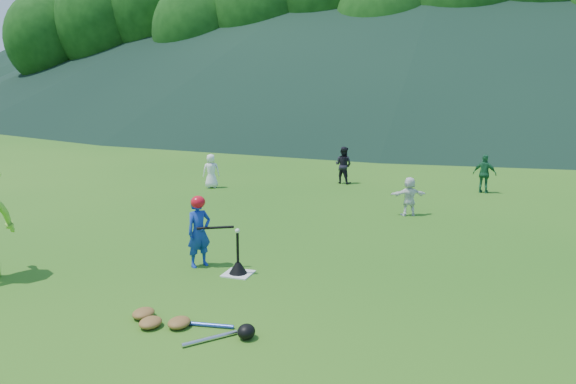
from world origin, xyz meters
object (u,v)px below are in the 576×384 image
object	(u,v)px
equipment_pile	(179,323)
home_plate	(238,274)
fielder_a	(211,171)
fielder_c	(485,174)
fielder_b	(343,165)
batting_tee	(238,267)
batter_child	(199,232)
fielder_d	(409,196)

from	to	relation	value
equipment_pile	home_plate	bearing A→B (deg)	92.76
fielder_a	fielder_c	distance (m)	7.78
fielder_b	home_plate	bearing A→B (deg)	106.53
fielder_a	batting_tee	world-z (taller)	fielder_a
batter_child	equipment_pile	size ratio (longest dim) A/B	0.67
fielder_a	fielder_c	world-z (taller)	fielder_c
fielder_a	fielder_d	world-z (taller)	fielder_a
fielder_c	batter_child	bearing A→B (deg)	72.25
fielder_c	fielder_d	distance (m)	3.77
equipment_pile	fielder_b	bearing A→B (deg)	92.19
batter_child	equipment_pile	distance (m)	2.49
home_plate	fielder_a	size ratio (longest dim) A/B	0.45
fielder_a	equipment_pile	size ratio (longest dim) A/B	0.56
fielder_a	home_plate	bearing A→B (deg)	89.82
fielder_a	fielder_c	size ratio (longest dim) A/B	0.93
fielder_b	fielder_a	bearing A→B (deg)	44.04
fielder_d	batting_tee	distance (m)	5.46
batter_child	batting_tee	bearing A→B (deg)	-68.92
batter_child	fielder_b	bearing A→B (deg)	29.81
home_plate	batter_child	size ratio (longest dim) A/B	0.37
fielder_a	batting_tee	xyz separation A→B (m)	(3.79, -6.56, -0.37)
fielder_d	equipment_pile	world-z (taller)	fielder_d
fielder_a	batting_tee	distance (m)	7.59
batter_child	home_plate	bearing A→B (deg)	-68.92
fielder_b	equipment_pile	size ratio (longest dim) A/B	0.63
batter_child	fielder_a	size ratio (longest dim) A/B	1.20
fielder_b	equipment_pile	xyz separation A→B (m)	(0.41, -10.63, -0.50)
batting_tee	home_plate	bearing A→B (deg)	0.00
fielder_a	batting_tee	size ratio (longest dim) A/B	1.47
fielder_b	fielder_c	bearing A→B (deg)	-167.38
home_plate	fielder_a	bearing A→B (deg)	119.99
fielder_d	home_plate	bearing A→B (deg)	41.19
home_plate	fielder_d	size ratio (longest dim) A/B	0.49
fielder_a	fielder_d	size ratio (longest dim) A/B	1.09
fielder_c	equipment_pile	size ratio (longest dim) A/B	0.60
home_plate	batter_child	xyz separation A→B (m)	(-0.79, 0.17, 0.59)
batting_tee	equipment_pile	size ratio (longest dim) A/B	0.38
fielder_c	fielder_d	xyz separation A→B (m)	(-1.66, -3.39, -0.08)
fielder_c	fielder_b	bearing A→B (deg)	9.36
fielder_a	fielder_b	size ratio (longest dim) A/B	0.89
batter_child	fielder_b	world-z (taller)	batter_child
home_plate	fielder_a	world-z (taller)	fielder_a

